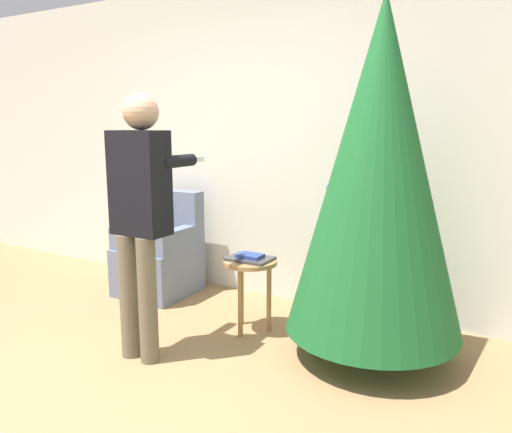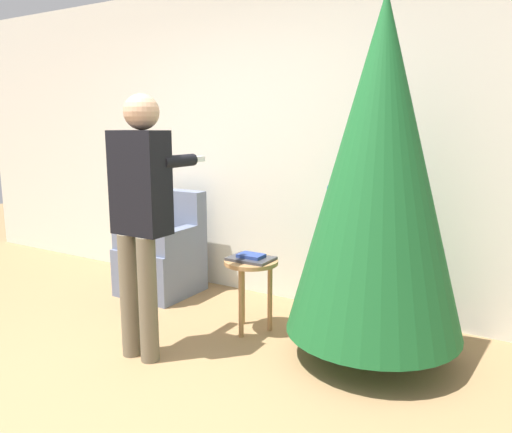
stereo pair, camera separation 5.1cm
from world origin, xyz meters
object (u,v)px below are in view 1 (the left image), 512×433
christmas_tree (378,169)px  person_standing (140,205)px  armchair (160,256)px  side_stool (250,273)px

christmas_tree → person_standing: 1.50m
armchair → christmas_tree: bearing=-8.3°
christmas_tree → person_standing: (-1.29, -0.73, -0.23)m
christmas_tree → side_stool: 1.20m
armchair → person_standing: size_ratio=0.54×
christmas_tree → side_stool: (-0.90, -0.04, -0.79)m
person_standing → armchair: bearing=126.2°
side_stool → person_standing: bearing=-119.8°
armchair → person_standing: bearing=-53.8°
armchair → side_stool: (1.14, -0.34, 0.11)m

